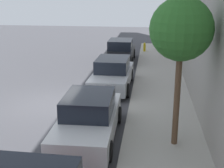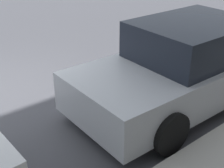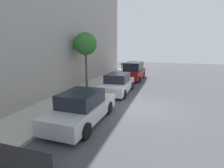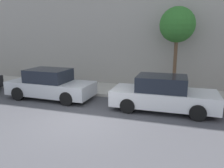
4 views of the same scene
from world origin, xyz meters
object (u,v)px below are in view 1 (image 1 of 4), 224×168
object	(u,v)px
parked_sedan_third	(112,74)
street_tree	(181,30)
parked_sedan_second	(89,118)
parked_sedan_fourth	(120,52)
fire_hydrant	(145,47)

from	to	relation	value
parked_sedan_third	street_tree	xyz separation A→B (m)	(2.75, -6.10, 3.03)
parked_sedan_second	parked_sedan_third	xyz separation A→B (m)	(0.10, 5.76, -0.00)
parked_sedan_fourth	fire_hydrant	xyz separation A→B (m)	(1.61, 3.30, -0.23)
fire_hydrant	street_tree	bearing A→B (deg)	-85.07
street_tree	parked_sedan_fourth	bearing A→B (deg)	103.63
parked_sedan_third	street_tree	bearing A→B (deg)	-65.72
parked_sedan_second	parked_sedan_third	bearing A→B (deg)	89.03
parked_sedan_third	fire_hydrant	xyz separation A→B (m)	(1.42, 9.33, -0.23)
parked_sedan_fourth	fire_hydrant	world-z (taller)	parked_sedan_fourth
parked_sedan_fourth	parked_sedan_second	bearing A→B (deg)	-89.53
parked_sedan_fourth	parked_sedan_third	bearing A→B (deg)	-88.17
parked_sedan_third	street_tree	distance (m)	7.34
parked_sedan_second	parked_sedan_fourth	world-z (taller)	same
parked_sedan_second	parked_sedan_third	size ratio (longest dim) A/B	1.00
parked_sedan_third	fire_hydrant	distance (m)	9.44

